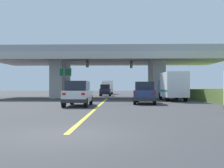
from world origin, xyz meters
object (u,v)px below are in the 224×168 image
suv_lead (78,93)px  highway_sign (65,75)px  sedan_oncoming (105,90)px  suv_crossing (145,93)px  traffic_signal_nearside (143,71)px  traffic_signal_farside (72,71)px  semi_truck_distant (108,87)px  box_truck (173,86)px

suv_lead → highway_sign: size_ratio=1.10×
sedan_oncoming → highway_sign: size_ratio=1.00×
suv_crossing → highway_sign: size_ratio=1.16×
traffic_signal_nearside → highway_sign: size_ratio=1.34×
sedan_oncoming → highway_sign: 12.17m
suv_crossing → sedan_oncoming: same height
traffic_signal_farside → semi_truck_distant: traffic_signal_farside is taller
sedan_oncoming → traffic_signal_nearside: size_ratio=0.75×
box_truck → suv_crossing: bearing=-122.6°
sedan_oncoming → suv_crossing: bearing=-77.7°
suv_crossing → traffic_signal_farside: 13.42m
traffic_signal_farside → traffic_signal_nearside: bearing=2.1°
box_truck → traffic_signal_farside: 13.11m
traffic_signal_nearside → semi_truck_distant: bearing=102.9°
box_truck → highway_sign: size_ratio=1.58×
suv_lead → box_truck: (9.43, 9.05, 0.64)m
suv_crossing → semi_truck_distant: semi_truck_distant is taller
traffic_signal_nearside → traffic_signal_farside: bearing=-177.9°
suv_crossing → box_truck: box_truck is taller
suv_crossing → box_truck: 6.84m
traffic_signal_nearside → suv_crossing: bearing=-93.8°
suv_lead → semi_truck_distant: semi_truck_distant is taller
suv_lead → box_truck: box_truck is taller
suv_lead → suv_crossing: bearing=29.9°
box_truck → semi_truck_distant: (-8.75, 29.69, -0.11)m
traffic_signal_farside → highway_sign: 1.98m
box_truck → traffic_signal_farside: (-12.25, 4.23, 2.02)m
highway_sign → semi_truck_distant: 24.49m
box_truck → traffic_signal_nearside: bearing=123.1°
box_truck → highway_sign: highway_sign is taller
suv_lead → traffic_signal_farside: 13.83m
box_truck → highway_sign: 14.70m
sedan_oncoming → highway_sign: (-4.89, -10.93, 2.17)m
suv_crossing → semi_truck_distant: bearing=104.7°
sedan_oncoming → traffic_signal_farside: (-3.68, -12.42, 2.67)m
highway_sign → semi_truck_distant: (4.71, 23.98, -1.63)m
box_truck → traffic_signal_nearside: size_ratio=1.18×
traffic_signal_nearside → highway_sign: traffic_signal_nearside is taller
suv_lead → sedan_oncoming: (0.86, 25.69, -0.00)m
semi_truck_distant → sedan_oncoming: bearing=-89.2°
box_truck → sedan_oncoming: box_truck is taller
suv_crossing → sedan_oncoming: (-4.90, 22.39, -0.01)m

